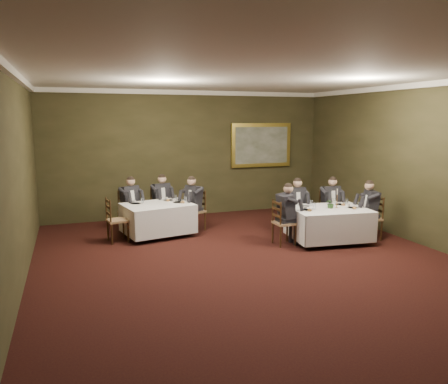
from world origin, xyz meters
TOP-DOWN VIEW (x-y plane):
  - ground at (0.00, 0.00)m, footprint 10.00×10.00m
  - ceiling at (0.00, 0.00)m, footprint 8.00×10.00m
  - back_wall at (0.00, 5.00)m, footprint 8.00×0.10m
  - left_wall at (-4.00, 0.00)m, footprint 0.10×10.00m
  - right_wall at (4.00, 0.00)m, footprint 0.10×10.00m
  - crown_molding at (0.00, 0.00)m, footprint 8.00×10.00m
  - table_main at (2.21, 1.25)m, footprint 1.82×1.47m
  - table_second at (-1.30, 3.02)m, footprint 1.75×1.46m
  - chair_main_backleft at (1.86, 2.16)m, footprint 0.46×0.44m
  - diner_main_backleft at (1.86, 2.15)m, footprint 0.43×0.50m
  - chair_main_backright at (2.76, 2.05)m, footprint 0.47×0.45m
  - diner_main_backright at (2.76, 2.04)m, footprint 0.44×0.51m
  - chair_main_endleft at (1.15, 1.37)m, footprint 0.42×0.44m
  - diner_main_endleft at (1.16, 1.37)m, footprint 0.48×0.42m
  - chair_main_endright at (3.27, 1.12)m, footprint 0.53×0.54m
  - diner_main_endright at (3.26, 1.12)m, footprint 0.58×0.52m
  - chair_sec_backleft at (-1.86, 3.72)m, footprint 0.58×0.57m
  - diner_sec_backleft at (-1.85, 3.71)m, footprint 0.57×0.60m
  - chair_sec_backright at (-1.04, 3.88)m, footprint 0.53×0.51m
  - diner_sec_backright at (-1.04, 3.87)m, footprint 0.50×0.56m
  - chair_sec_endright at (-0.34, 3.21)m, footprint 0.57×0.58m
  - diner_sec_endright at (-0.35, 3.21)m, footprint 0.61×0.57m
  - chair_sec_endleft at (-2.26, 2.84)m, footprint 0.48×0.49m
  - centerpiece at (2.25, 1.25)m, footprint 0.22×0.20m
  - candlestick at (2.40, 1.24)m, footprint 0.07×0.07m
  - place_setting_table_main at (1.86, 1.68)m, footprint 0.33×0.31m
  - place_setting_table_second at (-1.71, 3.29)m, footprint 0.33×0.31m
  - painting at (2.21, 4.94)m, footprint 1.89×0.09m

SIDE VIEW (x-z plane):
  - ground at x=0.00m, z-range 0.00..0.00m
  - chair_main_backleft at x=1.86m, z-range -0.22..0.78m
  - chair_main_backright at x=2.76m, z-range -0.22..0.78m
  - chair_main_endleft at x=1.15m, z-range -0.22..0.78m
  - chair_main_endright at x=3.27m, z-range -0.22..0.78m
  - chair_sec_backleft at x=-1.86m, z-range -0.22..0.78m
  - chair_sec_backright at x=-1.04m, z-range -0.22..0.78m
  - chair_sec_endright at x=-0.34m, z-range -0.22..0.78m
  - chair_sec_endleft at x=-2.26m, z-range -0.22..0.78m
  - table_second at x=-1.30m, z-range 0.12..0.78m
  - table_main at x=2.21m, z-range 0.12..0.78m
  - diner_main_backleft at x=1.86m, z-range -0.16..1.19m
  - diner_main_backright at x=2.76m, z-range -0.16..1.19m
  - diner_main_endleft at x=1.16m, z-range -0.16..1.19m
  - diner_main_endright at x=3.26m, z-range -0.16..1.19m
  - diner_sec_backleft at x=-1.85m, z-range -0.16..1.19m
  - diner_sec_backright at x=-1.04m, z-range -0.16..1.19m
  - diner_sec_endright at x=-0.35m, z-range -0.16..1.19m
  - place_setting_table_main at x=1.86m, z-range 0.73..0.87m
  - place_setting_table_second at x=-1.71m, z-range 0.73..0.87m
  - centerpiece at x=2.25m, z-range 0.76..1.01m
  - candlestick at x=2.40m, z-range 0.71..1.15m
  - back_wall at x=0.00m, z-range 0.00..3.50m
  - left_wall at x=-4.00m, z-range 0.00..3.50m
  - right_wall at x=4.00m, z-range 0.00..3.50m
  - painting at x=2.21m, z-range 1.31..2.60m
  - crown_molding at x=0.00m, z-range 3.38..3.50m
  - ceiling at x=0.00m, z-range 3.45..3.55m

